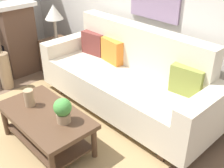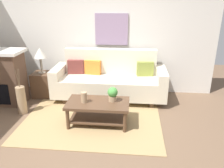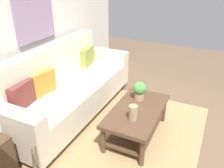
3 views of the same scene
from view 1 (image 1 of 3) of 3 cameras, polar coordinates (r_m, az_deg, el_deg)
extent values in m
plane|color=brown|center=(3.21, -20.11, -13.76)|extent=(9.14, 9.14, 0.00)
cube|color=#A38456|center=(3.36, -12.41, -10.13)|extent=(2.52, 1.92, 0.01)
cube|color=beige|center=(3.52, 2.13, -1.15)|extent=(2.04, 0.84, 0.40)
cube|color=beige|center=(3.52, 5.97, 7.45)|extent=(2.04, 0.20, 0.56)
cube|color=beige|center=(4.24, -8.75, 5.60)|extent=(0.20, 0.84, 0.60)
cube|color=beige|center=(2.92, 18.18, -7.47)|extent=(0.20, 0.84, 0.60)
cube|color=#513826|center=(4.25, -6.81, 0.39)|extent=(0.08, 0.74, 0.12)
cube|color=#513826|center=(3.21, 14.08, -11.20)|extent=(0.08, 0.74, 0.12)
cube|color=brown|center=(3.99, -3.88, 8.38)|extent=(0.37, 0.17, 0.32)
cube|color=orange|center=(3.72, 0.00, 6.86)|extent=(0.37, 0.17, 0.32)
cube|color=olive|center=(3.07, 15.19, 0.61)|extent=(0.37, 0.16, 0.32)
cube|color=#513826|center=(2.98, -13.71, -6.31)|extent=(1.10, 0.60, 0.05)
cube|color=#513826|center=(3.15, -13.10, -10.54)|extent=(0.98, 0.50, 0.02)
cylinder|color=#513826|center=(3.40, -21.23, -7.20)|extent=(0.06, 0.06, 0.38)
cylinder|color=#513826|center=(2.69, -12.20, -16.67)|extent=(0.06, 0.06, 0.38)
cylinder|color=#513826|center=(3.56, -14.00, -4.15)|extent=(0.06, 0.06, 0.38)
cylinder|color=#513826|center=(2.89, -3.71, -12.06)|extent=(0.06, 0.06, 0.38)
cylinder|color=tan|center=(3.09, -16.78, -2.76)|extent=(0.11, 0.11, 0.19)
cylinder|color=tan|center=(2.78, -9.99, -6.81)|extent=(0.14, 0.14, 0.10)
sphere|color=#4A9941|center=(2.71, -10.21, -4.73)|extent=(0.18, 0.18, 0.18)
cube|color=#513826|center=(4.63, -11.08, 5.56)|extent=(0.44, 0.44, 0.56)
cylinder|color=gray|center=(4.52, -11.43, 8.92)|extent=(0.16, 0.16, 0.02)
cylinder|color=gray|center=(4.47, -11.64, 10.90)|extent=(0.05, 0.05, 0.35)
cone|color=beige|center=(4.39, -12.01, 14.43)|extent=(0.28, 0.28, 0.22)
cube|color=brown|center=(4.95, -20.25, 9.20)|extent=(0.90, 0.50, 1.10)
cube|color=silver|center=(4.80, -21.46, 15.69)|extent=(1.02, 0.58, 0.06)
cylinder|color=tan|center=(4.37, -21.26, 2.53)|extent=(0.17, 0.17, 0.56)
cylinder|color=brown|center=(4.22, -22.22, 8.21)|extent=(0.04, 0.02, 0.36)
camera|label=2|loc=(2.96, -100.51, -4.12)|focal=36.79mm
camera|label=3|loc=(4.65, -43.63, 21.80)|focal=37.31mm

